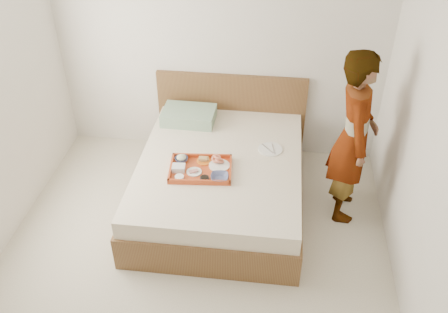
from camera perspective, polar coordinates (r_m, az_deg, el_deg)
ground at (r=4.39m, az=-4.01°, el=-13.68°), size 3.50×4.00×0.01m
wall_back at (r=5.23m, az=-0.60°, el=13.07°), size 3.50×0.01×2.60m
wall_right at (r=3.61m, az=23.48°, el=-1.79°), size 0.01×4.00×2.60m
bed at (r=4.89m, az=-0.44°, el=-2.92°), size 1.65×2.00×0.53m
headboard at (r=5.56m, az=0.84°, el=5.03°), size 1.65×0.06×0.95m
pillow at (r=5.30m, az=-4.09°, el=4.76°), size 0.56×0.39×0.13m
tray at (r=4.58m, az=-2.72°, el=-1.44°), size 0.61×0.46×0.05m
prawn_plate at (r=4.62m, az=-0.54°, el=-1.06°), size 0.21×0.21×0.01m
navy_bowl_big at (r=4.46m, az=-0.52°, el=-2.41°), size 0.18×0.18×0.04m
sauce_dish at (r=4.46m, az=-2.27°, el=-2.58°), size 0.09×0.09×0.03m
meat_plate at (r=4.56m, az=-3.48°, el=-1.79°), size 0.15×0.15×0.01m
bread_plate at (r=4.69m, az=-2.35°, el=-0.52°), size 0.15×0.15×0.01m
salad_bowl at (r=4.70m, az=-4.95°, el=-0.32°), size 0.14×0.14×0.04m
plastic_tub at (r=4.58m, az=-5.28°, el=-1.34°), size 0.13×0.11×0.05m
cheese_round at (r=4.49m, az=-5.18°, el=-2.43°), size 0.09×0.09×0.03m
dinner_plate at (r=4.89m, az=5.38°, el=0.84°), size 0.31×0.31×0.01m
person at (r=4.61m, az=14.77°, el=2.11°), size 0.42×0.63×1.71m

